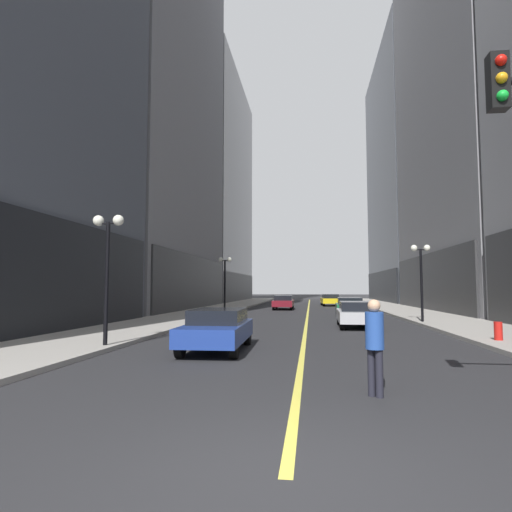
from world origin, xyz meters
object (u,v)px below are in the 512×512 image
car_maroon (283,302)px  street_lamp_left_far (225,272)px  fire_hydrant_right (498,333)px  car_yellow (330,299)px  pedestrian_in_blue_hoodie (375,339)px  car_blue (218,328)px  car_green (349,306)px  street_lamp_left_near (108,250)px  car_silver (357,313)px  street_lamp_right_mid (421,266)px

car_maroon → street_lamp_left_far: (-4.08, -7.68, 2.54)m
street_lamp_left_far → fire_hydrant_right: bearing=-51.0°
car_yellow → pedestrian_in_blue_hoodie: pedestrian_in_blue_hoodie is taller
car_blue → street_lamp_left_far: 19.62m
car_blue → car_maroon: same height
car_green → street_lamp_left_far: size_ratio=0.99×
car_green → fire_hydrant_right: (3.88, -15.26, -0.32)m
pedestrian_in_blue_hoodie → car_blue: bearing=127.8°
street_lamp_left_near → car_silver: bearing=45.1°
street_lamp_left_near → fire_hydrant_right: street_lamp_left_near is taller
car_blue → street_lamp_right_mid: street_lamp_right_mid is taller
car_yellow → car_green: bearing=-88.0°
car_blue → car_maroon: bearing=89.1°
car_silver → fire_hydrant_right: (4.29, -6.02, -0.32)m
car_maroon → street_lamp_left_near: 27.52m
car_yellow → car_silver: bearing=-89.6°
pedestrian_in_blue_hoodie → street_lamp_left_far: 25.82m
street_lamp_right_mid → fire_hydrant_right: size_ratio=5.54×
car_yellow → street_lamp_right_mid: bearing=-80.7°
car_maroon → pedestrian_in_blue_hoodie: size_ratio=2.67×
street_lamp_right_mid → car_silver: bearing=-147.4°
fire_hydrant_right → car_blue: bearing=-164.3°
car_maroon → car_yellow: bearing=61.4°
car_green → street_lamp_left_near: 20.72m
car_blue → fire_hydrant_right: 10.00m
car_silver → car_yellow: same height
street_lamp_right_mid → fire_hydrant_right: (0.50, -8.45, -2.86)m
car_blue → street_lamp_right_mid: 14.63m
street_lamp_left_far → car_silver: bearing=-49.0°
car_maroon → car_yellow: size_ratio=1.05×
car_green → pedestrian_in_blue_hoodie: (-1.57, -23.35, 0.33)m
car_yellow → pedestrian_in_blue_hoodie: bearing=-91.3°
car_silver → car_yellow: 26.72m
street_lamp_left_near → fire_hydrant_right: bearing=12.8°
car_green → car_yellow: same height
car_silver → street_lamp_left_far: street_lamp_left_far is taller
car_silver → pedestrian_in_blue_hoodie: bearing=-94.7°
car_silver → pedestrian_in_blue_hoodie: 14.17m
fire_hydrant_right → car_silver: bearing=125.5°
fire_hydrant_right → street_lamp_left_far: bearing=129.0°
car_silver → street_lamp_left_far: size_ratio=1.01×
street_lamp_left_far → car_green: bearing=-6.9°
car_green → street_lamp_right_mid: street_lamp_right_mid is taller
car_maroon → street_lamp_right_mid: bearing=-60.9°
car_yellow → street_lamp_left_far: 18.74m
fire_hydrant_right → car_maroon: bearing=110.9°
car_maroon → fire_hydrant_right: bearing=-69.1°
pedestrian_in_blue_hoodie → car_yellow: bearing=88.7°
pedestrian_in_blue_hoodie → street_lamp_left_near: bearing=147.1°
car_yellow → street_lamp_right_mid: 24.75m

